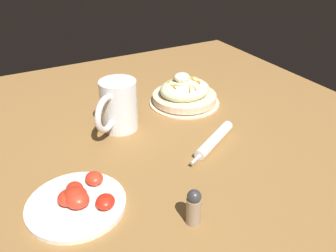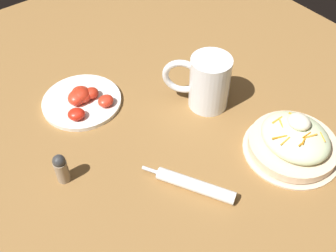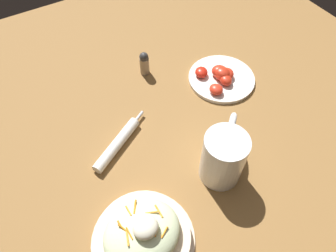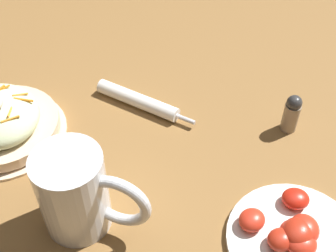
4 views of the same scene
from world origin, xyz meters
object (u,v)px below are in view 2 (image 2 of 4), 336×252
salad_plate (294,141)px  salt_shaker (61,168)px  beer_mug (208,84)px  napkin_roll (195,185)px  tomato_plate (82,100)px

salad_plate → salt_shaker: bearing=61.0°
salad_plate → beer_mug: size_ratio=1.53×
beer_mug → napkin_roll: (-0.18, 0.19, -0.05)m
tomato_plate → salt_shaker: salt_shaker is taller
beer_mug → tomato_plate: size_ratio=0.72×
salad_plate → salt_shaker: (0.24, 0.43, 0.01)m
salad_plate → napkin_roll: bearing=77.2°
napkin_roll → salt_shaker: (0.19, 0.20, 0.02)m
tomato_plate → salt_shaker: bearing=140.2°
beer_mug → salt_shaker: 0.39m
napkin_roll → tomato_plate: tomato_plate is taller
napkin_roll → salt_shaker: 0.27m
tomato_plate → beer_mug: bearing=-127.1°
tomato_plate → napkin_roll: bearing=-171.3°
beer_mug → salt_shaker: beer_mug is taller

